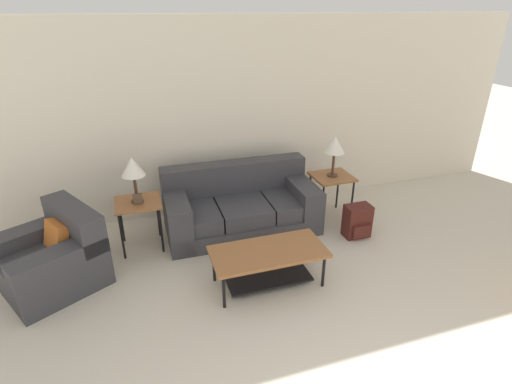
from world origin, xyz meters
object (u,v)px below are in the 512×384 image
couch (240,207)px  backpack (357,221)px  armchair (54,259)px  table_lamp_right (335,146)px  table_lamp_left (133,168)px  side_table_right (332,180)px  coffee_table (268,259)px  side_table_left (138,207)px

couch → backpack: 1.51m
armchair → table_lamp_right: (3.43, 0.43, 0.74)m
couch → table_lamp_left: 1.47m
side_table_right → table_lamp_right: (0.00, 0.00, 0.49)m
backpack → table_lamp_right: bearing=98.0°
side_table_right → backpack: side_table_right is taller
coffee_table → side_table_left: bearing=136.4°
armchair → side_table_left: (0.91, 0.43, 0.25)m
armchair → backpack: (3.52, -0.15, -0.08)m
side_table_left → side_table_right: 2.53m
coffee_table → side_table_right: 1.77m
coffee_table → side_table_left: (-1.21, 1.15, 0.24)m
couch → armchair: bearing=-166.7°
side_table_right → backpack: size_ratio=1.44×
side_table_right → table_lamp_right: table_lamp_right is taller
side_table_left → table_lamp_left: table_lamp_left is taller
armchair → side_table_left: armchair is taller
couch → table_lamp_right: table_lamp_right is taller
armchair → side_table_left: 1.03m
armchair → coffee_table: 2.24m
couch → armchair: couch is taller
coffee_table → backpack: backpack is taller
couch → armchair: (-2.17, -0.51, -0.00)m
backpack → armchair: bearing=177.5°
couch → table_lamp_left: bearing=-176.3°
side_table_left → backpack: 2.70m
table_lamp_right → backpack: bearing=-82.0°
coffee_table → couch: bearing=87.5°
couch → backpack: size_ratio=4.57×
armchair → table_lamp_left: size_ratio=2.28×
coffee_table → table_lamp_right: 1.90m
coffee_table → backpack: 1.51m
side_table_left → backpack: size_ratio=1.44×
table_lamp_right → coffee_table: bearing=-138.8°
couch → backpack: bearing=-26.4°
backpack → couch: bearing=153.6°
table_lamp_left → backpack: bearing=-12.6°
table_lamp_right → backpack: (0.08, -0.59, -0.83)m
table_lamp_right → couch: bearing=176.3°
armchair → side_table_left: size_ratio=2.04×
side_table_right → table_lamp_left: bearing=180.0°
coffee_table → backpack: size_ratio=2.78×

